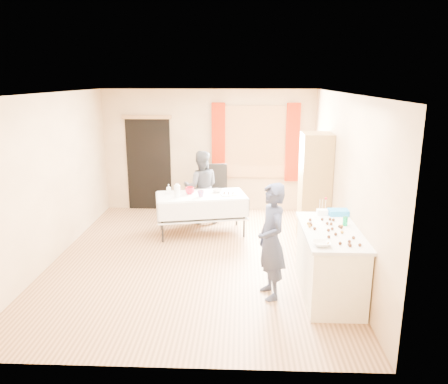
{
  "coord_description": "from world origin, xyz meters",
  "views": [
    {
      "loc": [
        0.72,
        -6.51,
        2.81
      ],
      "look_at": [
        0.45,
        0.0,
        1.11
      ],
      "focal_mm": 35.0,
      "sensor_mm": 36.0,
      "label": 1
    }
  ],
  "objects_px": {
    "girl": "(271,241)",
    "cabinet": "(314,188)",
    "chair": "(216,201)",
    "counter": "(329,262)",
    "woman": "(201,187)",
    "party_table": "(201,211)"
  },
  "relations": [
    {
      "from": "counter",
      "to": "party_table",
      "type": "xyz_separation_m",
      "value": [
        -1.91,
        2.28,
        -0.01
      ]
    },
    {
      "from": "cabinet",
      "to": "girl",
      "type": "xyz_separation_m",
      "value": [
        -0.88,
        -2.12,
        -0.19
      ]
    },
    {
      "from": "cabinet",
      "to": "woman",
      "type": "height_order",
      "value": "cabinet"
    },
    {
      "from": "chair",
      "to": "cabinet",
      "type": "bearing_deg",
      "value": -38.32
    },
    {
      "from": "chair",
      "to": "woman",
      "type": "height_order",
      "value": "woman"
    },
    {
      "from": "girl",
      "to": "woman",
      "type": "relative_size",
      "value": 1.06
    },
    {
      "from": "counter",
      "to": "party_table",
      "type": "bearing_deg",
      "value": 129.94
    },
    {
      "from": "cabinet",
      "to": "girl",
      "type": "height_order",
      "value": "cabinet"
    },
    {
      "from": "cabinet",
      "to": "counter",
      "type": "distance_m",
      "value": 2.09
    },
    {
      "from": "chair",
      "to": "woman",
      "type": "bearing_deg",
      "value": -124.72
    },
    {
      "from": "counter",
      "to": "woman",
      "type": "relative_size",
      "value": 1.07
    },
    {
      "from": "counter",
      "to": "chair",
      "type": "height_order",
      "value": "chair"
    },
    {
      "from": "chair",
      "to": "girl",
      "type": "height_order",
      "value": "girl"
    },
    {
      "from": "party_table",
      "to": "girl",
      "type": "distance_m",
      "value": 2.65
    },
    {
      "from": "party_table",
      "to": "chair",
      "type": "height_order",
      "value": "chair"
    },
    {
      "from": "chair",
      "to": "girl",
      "type": "relative_size",
      "value": 0.7
    },
    {
      "from": "cabinet",
      "to": "girl",
      "type": "distance_m",
      "value": 2.3
    },
    {
      "from": "cabinet",
      "to": "woman",
      "type": "relative_size",
      "value": 1.32
    },
    {
      "from": "girl",
      "to": "cabinet",
      "type": "bearing_deg",
      "value": 141.65
    },
    {
      "from": "chair",
      "to": "girl",
      "type": "bearing_deg",
      "value": -76.8
    },
    {
      "from": "counter",
      "to": "chair",
      "type": "distance_m",
      "value": 3.77
    },
    {
      "from": "cabinet",
      "to": "chair",
      "type": "height_order",
      "value": "cabinet"
    }
  ]
}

